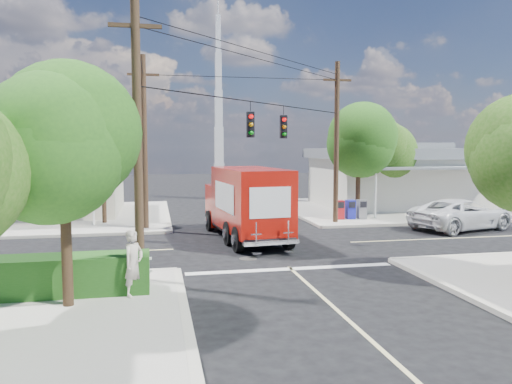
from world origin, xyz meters
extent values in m
plane|color=black|center=(0.00, 0.00, 0.00)|extent=(120.00, 120.00, 0.00)
cube|color=#ACA69B|center=(11.00, 11.00, 0.07)|extent=(14.00, 14.00, 0.14)
cube|color=beige|center=(4.00, 11.00, 0.07)|extent=(0.25, 14.00, 0.14)
cube|color=beige|center=(11.00, 4.00, 0.07)|extent=(14.00, 0.25, 0.14)
cube|color=#ACA69B|center=(-11.00, 11.00, 0.07)|extent=(14.00, 14.00, 0.14)
cube|color=beige|center=(-4.00, 11.00, 0.07)|extent=(0.25, 14.00, 0.14)
cube|color=beige|center=(-11.00, 4.00, 0.07)|extent=(14.00, 0.25, 0.14)
cube|color=beige|center=(-4.00, -11.00, 0.07)|extent=(0.25, 14.00, 0.14)
cube|color=beige|center=(0.00, 10.00, 0.01)|extent=(0.12, 12.00, 0.01)
cube|color=beige|center=(0.00, -10.00, 0.01)|extent=(0.12, 12.00, 0.01)
cube|color=beige|center=(10.00, 0.00, 0.01)|extent=(12.00, 0.12, 0.01)
cube|color=beige|center=(-10.00, 0.00, 0.01)|extent=(12.00, 0.12, 0.01)
cube|color=silver|center=(0.00, -4.30, 0.01)|extent=(7.50, 0.40, 0.01)
cube|color=silver|center=(12.50, 12.00, 1.84)|extent=(11.00, 8.00, 3.40)
cube|color=slate|center=(12.50, 12.00, 3.89)|extent=(11.80, 8.80, 0.70)
cube|color=slate|center=(12.50, 12.00, 4.39)|extent=(6.05, 4.40, 0.50)
cube|color=slate|center=(12.50, 7.10, 3.04)|extent=(9.90, 1.80, 0.15)
cylinder|color=silver|center=(8.10, 6.30, 1.59)|extent=(0.12, 0.12, 2.90)
cylinder|color=silver|center=(16.90, 6.30, 1.59)|extent=(0.12, 0.12, 2.90)
cube|color=beige|center=(-12.00, 12.50, 1.74)|extent=(10.00, 8.00, 3.20)
cube|color=slate|center=(-12.00, 12.50, 3.69)|extent=(10.80, 8.80, 0.70)
cube|color=slate|center=(-12.00, 12.50, 4.19)|extent=(5.50, 4.40, 0.50)
cube|color=slate|center=(-12.00, 7.60, 2.84)|extent=(9.00, 1.80, 0.15)
cylinder|color=silver|center=(-8.00, 6.80, 1.49)|extent=(0.12, 0.12, 2.70)
cube|color=silver|center=(0.50, 20.00, 1.50)|extent=(0.80, 0.80, 3.00)
cube|color=silver|center=(0.50, 20.00, 4.50)|extent=(0.70, 0.70, 3.00)
cube|color=silver|center=(0.50, 20.00, 7.50)|extent=(0.60, 0.60, 3.00)
cube|color=silver|center=(0.50, 20.00, 10.50)|extent=(0.50, 0.50, 3.00)
cube|color=silver|center=(0.50, 20.00, 13.50)|extent=(0.40, 0.40, 3.00)
cylinder|color=silver|center=(0.50, 20.00, 16.00)|extent=(0.10, 0.10, 2.00)
cylinder|color=#422D1C|center=(-7.00, -7.50, 2.00)|extent=(0.28, 0.28, 3.71)
sphere|color=#225418|center=(-7.00, -7.50, 4.32)|extent=(3.71, 3.71, 3.71)
sphere|color=#225418|center=(-7.40, -7.30, 4.55)|extent=(3.02, 3.02, 3.02)
sphere|color=#225418|center=(-6.65, -7.80, 4.20)|extent=(3.25, 3.25, 3.25)
cylinder|color=#422D1C|center=(7.20, 6.80, 2.19)|extent=(0.28, 0.28, 4.10)
sphere|color=#225418|center=(7.20, 6.80, 4.75)|extent=(4.10, 4.10, 4.10)
sphere|color=#225418|center=(6.80, 7.00, 5.00)|extent=(3.33, 3.33, 3.33)
sphere|color=#225418|center=(7.55, 6.50, 4.62)|extent=(3.58, 3.58, 3.58)
cylinder|color=#422D1C|center=(9.80, 9.00, 1.93)|extent=(0.28, 0.28, 3.58)
sphere|color=#235510|center=(9.80, 9.00, 4.17)|extent=(3.58, 3.58, 3.58)
sphere|color=#235510|center=(9.40, 9.20, 4.40)|extent=(2.91, 2.91, 2.91)
sphere|color=#235510|center=(10.15, 8.70, 4.06)|extent=(3.14, 3.14, 3.14)
sphere|color=#235510|center=(6.60, -7.00, 4.24)|extent=(2.81, 2.81, 2.81)
cylinder|color=#422D1C|center=(-7.50, 7.50, 2.64)|extent=(0.24, 0.24, 5.00)
cone|color=#1D621F|center=(-6.60, 7.50, 5.24)|extent=(0.50, 2.06, 0.98)
cone|color=#1D621F|center=(-6.94, 8.20, 5.24)|extent=(1.92, 1.68, 0.98)
cone|color=#1D621F|center=(-7.70, 8.38, 5.24)|extent=(2.12, 0.95, 0.98)
cone|color=#1D621F|center=(-8.31, 7.89, 5.24)|extent=(1.34, 2.07, 0.98)
cone|color=#1D621F|center=(-8.31, 7.11, 5.24)|extent=(1.34, 2.07, 0.98)
cone|color=#1D621F|center=(-7.70, 6.62, 5.24)|extent=(2.12, 0.95, 0.98)
cone|color=#1D621F|center=(-6.94, 6.80, 5.24)|extent=(1.92, 1.68, 0.98)
cylinder|color=#422D1C|center=(-9.50, 9.00, 2.44)|extent=(0.24, 0.24, 4.60)
cone|color=#1D621F|center=(-8.60, 9.00, 4.84)|extent=(0.50, 2.06, 0.98)
cone|color=#1D621F|center=(-8.94, 9.70, 4.84)|extent=(1.92, 1.68, 0.98)
cone|color=#1D621F|center=(-9.70, 9.88, 4.84)|extent=(2.12, 0.95, 0.98)
cone|color=#1D621F|center=(-10.31, 9.39, 4.84)|extent=(1.34, 2.07, 0.98)
cone|color=#1D621F|center=(-10.31, 8.61, 4.84)|extent=(1.34, 2.07, 0.98)
cone|color=#1D621F|center=(-9.70, 8.12, 4.84)|extent=(2.12, 0.95, 0.98)
cone|color=#1D621F|center=(-8.94, 8.30, 4.84)|extent=(1.92, 1.68, 0.98)
cylinder|color=#473321|center=(-5.20, -5.20, 4.50)|extent=(0.28, 0.28, 9.00)
cube|color=#473321|center=(-5.20, -5.20, 8.00)|extent=(1.60, 0.12, 0.12)
cylinder|color=#473321|center=(5.20, 5.20, 4.50)|extent=(0.28, 0.28, 9.00)
cube|color=#473321|center=(5.20, 5.20, 8.00)|extent=(1.60, 0.12, 0.12)
cylinder|color=#473321|center=(-5.20, 5.20, 4.50)|extent=(0.28, 0.28, 9.00)
cube|color=#473321|center=(-5.20, 5.20, 8.00)|extent=(1.60, 0.12, 0.12)
cylinder|color=black|center=(0.00, 0.00, 6.20)|extent=(10.43, 10.43, 0.04)
cube|color=black|center=(-0.80, -0.80, 5.25)|extent=(0.30, 0.24, 1.05)
sphere|color=red|center=(-0.80, -0.94, 5.58)|extent=(0.20, 0.20, 0.20)
cube|color=black|center=(1.10, 1.10, 5.25)|extent=(0.30, 0.24, 1.05)
sphere|color=red|center=(1.10, 0.96, 5.58)|extent=(0.20, 0.20, 0.20)
cube|color=silver|center=(-7.80, -5.60, 0.49)|extent=(5.94, 0.05, 0.08)
cube|color=silver|center=(-7.80, -5.60, 0.89)|extent=(5.94, 0.05, 0.08)
cube|color=silver|center=(-5.00, -5.60, 0.64)|extent=(0.09, 0.06, 1.00)
cube|color=#1D4C15|center=(-8.00, -6.40, 0.69)|extent=(6.20, 1.20, 1.10)
cube|color=#A3151A|center=(5.80, 6.20, 0.69)|extent=(0.50, 0.50, 1.10)
cube|color=#191E9C|center=(6.50, 6.20, 0.69)|extent=(0.50, 0.50, 1.10)
cube|color=slate|center=(7.20, 6.20, 0.69)|extent=(0.50, 0.50, 1.10)
cube|color=black|center=(-0.56, 1.78, 0.53)|extent=(2.95, 7.70, 0.24)
cube|color=#A61109|center=(-0.86, 4.71, 1.30)|extent=(2.46, 1.86, 2.12)
cube|color=black|center=(-0.92, 5.38, 1.69)|extent=(2.04, 0.44, 0.92)
cube|color=silver|center=(-0.94, 5.57, 0.63)|extent=(2.22, 0.34, 0.34)
cube|color=#A61109|center=(-0.48, 0.92, 1.98)|extent=(2.95, 5.80, 2.79)
cube|color=white|center=(0.74, 1.04, 2.12)|extent=(0.36, 3.45, 1.25)
cube|color=white|center=(-1.70, 0.80, 2.12)|extent=(0.36, 3.45, 1.25)
cube|color=white|center=(-0.20, -1.88, 2.12)|extent=(1.73, 0.19, 1.25)
cube|color=silver|center=(-0.19, -2.00, 0.53)|extent=(2.32, 0.47, 0.17)
cube|color=silver|center=(-0.84, -2.20, 0.92)|extent=(0.44, 0.10, 0.96)
cube|color=silver|center=(0.50, -2.06, 0.92)|extent=(0.44, 0.10, 0.96)
cylinder|color=black|center=(-1.95, 4.45, 0.53)|extent=(0.41, 1.09, 1.06)
cylinder|color=black|center=(0.26, 4.67, 0.53)|extent=(0.41, 1.09, 1.06)
cylinder|color=black|center=(-1.39, -1.11, 0.53)|extent=(0.41, 1.09, 1.06)
cylinder|color=black|center=(0.82, -0.89, 0.53)|extent=(0.41, 1.09, 1.06)
imported|color=silver|center=(11.10, 2.23, 0.80)|extent=(6.30, 4.17, 1.61)
imported|color=beige|center=(-5.32, -6.99, 1.08)|extent=(0.78, 0.82, 1.87)
camera|label=1|loc=(-4.67, -21.14, 4.32)|focal=35.00mm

